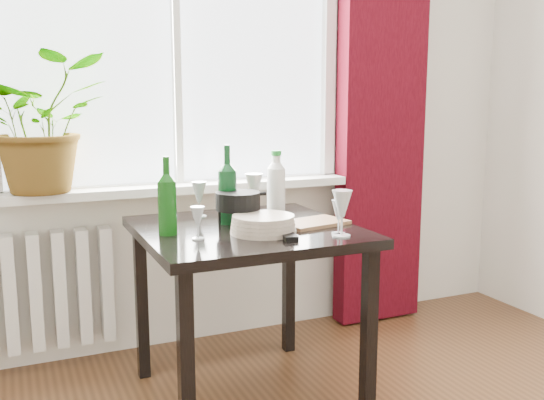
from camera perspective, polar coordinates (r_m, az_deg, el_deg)
name	(u,v)px	position (r m, az deg, el deg)	size (l,w,h in m)	color
window	(174,25)	(3.04, -9.17, 15.93)	(1.72, 0.08, 1.62)	white
windowsill	(182,188)	(2.99, -8.43, 1.15)	(1.72, 0.20, 0.04)	white
curtain	(382,91)	(3.40, 10.32, 10.08)	(0.50, 0.12, 2.56)	#36040D
radiator	(23,293)	(3.01, -22.40, -8.10)	(0.80, 0.10, 0.55)	white
table	(246,249)	(2.49, -2.42, -4.60)	(0.85, 0.85, 0.74)	black
potted_plant	(42,123)	(2.85, -20.82, 6.77)	(0.55, 0.47, 0.61)	#35681B
wine_bottle_left	(167,195)	(2.34, -9.86, 0.43)	(0.07, 0.07, 0.30)	#0D440D
wine_bottle_right	(227,184)	(2.51, -4.23, 1.51)	(0.08, 0.08, 0.33)	#0B3C18
bottle_amber	(228,189)	(2.67, -4.20, 0.99)	(0.06, 0.06, 0.24)	brown
cleaning_bottle	(276,182)	(2.73, 0.39, 1.73)	(0.08, 0.08, 0.29)	silver
wineglass_front_right	(342,213)	(2.30, 6.59, -1.21)	(0.08, 0.08, 0.18)	silver
wineglass_far_right	(339,217)	(2.34, 6.29, -1.59)	(0.06, 0.06, 0.14)	silver
wineglass_back_center	(254,194)	(2.69, -1.70, 0.57)	(0.08, 0.08, 0.19)	silver
wineglass_back_left	(199,199)	(2.68, -6.86, 0.09)	(0.07, 0.07, 0.16)	#B4BDC2
wineglass_front_left	(198,223)	(2.25, -7.00, -2.15)	(0.05, 0.05, 0.13)	silver
plate_stack	(263,224)	(2.35, -0.83, -2.32)	(0.26, 0.26, 0.07)	#C1B2A0
fondue_pot	(238,209)	(2.47, -3.21, -0.86)	(0.21, 0.18, 0.14)	black
tv_remote	(286,234)	(2.29, 1.37, -3.26)	(0.05, 0.17, 0.02)	black
cutting_board	(313,223)	(2.52, 3.88, -2.15)	(0.27, 0.17, 0.01)	#8D623F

